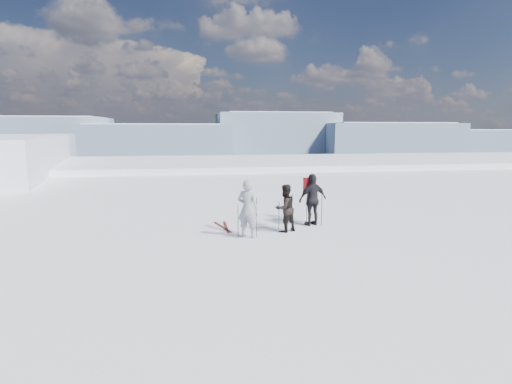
# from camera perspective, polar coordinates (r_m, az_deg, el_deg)

# --- Properties ---
(lake_basin) EXTENTS (820.00, 820.00, 71.62)m
(lake_basin) POSITION_cam_1_polar(r_m,az_deg,el_deg) (41.77, -3.43, -5.04)
(lake_basin) COLOR white
(lake_basin) RESTS_ON ground
(far_mountain_range) EXTENTS (770.00, 110.00, 53.00)m
(far_mountain_range) POSITION_cam_1_polar(r_m,az_deg,el_deg) (466.44, -5.35, 7.64)
(far_mountain_range) COLOR slate
(far_mountain_range) RESTS_ON ground
(skier_grey) EXTENTS (0.86, 0.77, 1.98)m
(skier_grey) POSITION_cam_1_polar(r_m,az_deg,el_deg) (13.37, -1.20, -2.39)
(skier_grey) COLOR gray
(skier_grey) RESTS_ON ground
(skier_dark) EXTENTS (1.03, 0.95, 1.70)m
(skier_dark) POSITION_cam_1_polar(r_m,az_deg,el_deg) (14.18, 4.16, -2.32)
(skier_dark) COLOR black
(skier_dark) RESTS_ON ground
(skier_pack) EXTENTS (1.24, 0.76, 1.98)m
(skier_pack) POSITION_cam_1_polar(r_m,az_deg,el_deg) (15.21, 8.10, -1.09)
(skier_pack) COLOR black
(skier_pack) RESTS_ON ground
(backpack) EXTENTS (0.47, 0.34, 0.57)m
(backpack) POSITION_cam_1_polar(r_m,az_deg,el_deg) (15.25, 7.70, 3.78)
(backpack) COLOR red
(backpack) RESTS_ON skier_pack
(ski_poles) EXTENTS (3.36, 1.31, 1.37)m
(ski_poles) POSITION_cam_1_polar(r_m,az_deg,el_deg) (14.20, 4.07, -3.19)
(ski_poles) COLOR black
(ski_poles) RESTS_ON ground
(skis_loose) EXTENTS (0.55, 1.70, 0.03)m
(skis_loose) POSITION_cam_1_polar(r_m,az_deg,el_deg) (14.96, -4.54, -5.00)
(skis_loose) COLOR black
(skis_loose) RESTS_ON ground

